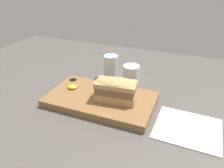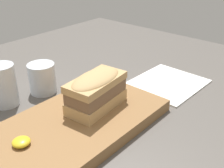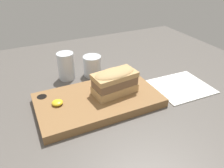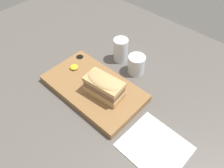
# 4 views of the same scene
# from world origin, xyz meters

# --- Properties ---
(dining_table) EXTENTS (1.57, 1.26, 0.02)m
(dining_table) POSITION_xyz_m (0.00, 0.00, 0.01)
(dining_table) COLOR #56514C
(dining_table) RESTS_ON ground
(serving_board) EXTENTS (0.39, 0.22, 0.03)m
(serving_board) POSITION_xyz_m (0.04, -0.00, 0.03)
(serving_board) COLOR olive
(serving_board) RESTS_ON dining_table
(sandwich) EXTENTS (0.15, 0.09, 0.08)m
(sandwich) POSITION_xyz_m (0.10, -0.00, 0.09)
(sandwich) COLOR tan
(sandwich) RESTS_ON serving_board
(mustard_dollop) EXTENTS (0.03, 0.03, 0.01)m
(mustard_dollop) POSITION_xyz_m (-0.09, 0.01, 0.05)
(mustard_dollop) COLOR gold
(mustard_dollop) RESTS_ON serving_board
(water_glass) EXTENTS (0.06, 0.06, 0.10)m
(water_glass) POSITION_xyz_m (-0.01, 0.21, 0.07)
(water_glass) COLOR silver
(water_glass) RESTS_ON dining_table
(wine_glass) EXTENTS (0.07, 0.07, 0.08)m
(wine_glass) POSITION_xyz_m (0.09, 0.19, 0.06)
(wine_glass) COLOR silver
(wine_glass) RESTS_ON dining_table
(napkin) EXTENTS (0.20, 0.18, 0.00)m
(napkin) POSITION_xyz_m (0.35, -0.03, 0.02)
(napkin) COLOR white
(napkin) RESTS_ON dining_table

